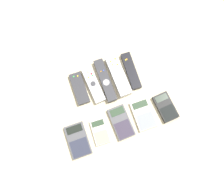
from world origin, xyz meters
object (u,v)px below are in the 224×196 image
Objects in this scene: remote_0 at (79,88)px; remote_1 at (93,84)px; calculator_2 at (121,122)px; remote_4 at (131,71)px; calculator_1 at (100,132)px; calculator_3 at (143,114)px; remote_2 at (106,80)px; remote_3 at (118,76)px; calculator_4 at (165,107)px; calculator_0 at (78,140)px.

remote_1 is (0.07, -0.00, 0.00)m from remote_0.
calculator_2 is at bearing -78.65° from remote_1.
remote_4 is 0.31m from calculator_1.
calculator_2 is 1.08× the size of calculator_3.
remote_0 is 0.24m from calculator_2.
remote_2 is at bearing 67.22° from calculator_1.
remote_3 is 0.27m from calculator_1.
calculator_3 is at bearing -55.70° from remote_1.
calculator_1 is (-0.10, -0.21, -0.01)m from remote_2.
remote_0 is at bearing 98.84° from calculator_1.
calculator_4 is (0.31, 0.00, 0.00)m from calculator_1.
remote_2 is 1.83× the size of calculator_1.
remote_3 reaches higher than calculator_0.
calculator_1 is (-0.04, -0.21, -0.00)m from remote_1.
calculator_1 is 0.21m from calculator_3.
calculator_2 and calculator_3 have the same top height.
remote_0 is 0.40m from calculator_4.
remote_0 is at bearing 118.03° from calculator_2.
calculator_4 is (0.21, -0.21, -0.00)m from remote_2.
remote_3 is at bearing -0.18° from remote_2.
remote_1 is 1.24× the size of calculator_2.
calculator_3 is at bearing -79.90° from remote_3.
remote_3 is 0.34m from calculator_0.
remote_4 is 1.34× the size of calculator_3.
remote_0 and calculator_4 have the same top height.
remote_2 is 0.21m from calculator_2.
remote_2 reaches higher than calculator_4.
calculator_4 is (0.10, -0.00, 0.00)m from calculator_3.
calculator_0 is 1.06× the size of calculator_3.
remote_2 is (0.12, -0.01, 0.00)m from remote_0.
calculator_2 is 0.21m from calculator_4.
calculator_3 is at bearing 4.19° from calculator_1.
remote_3 is 1.46× the size of calculator_3.
remote_2 is 0.06m from remote_3.
calculator_2 is at bearing -118.97° from remote_4.
remote_4 is at bearing -3.26° from remote_1.
calculator_2 is (-0.13, -0.21, -0.00)m from remote_4.
calculator_4 is at bearing -56.48° from remote_3.
calculator_3 is at bearing 173.92° from calculator_4.
remote_3 reaches higher than calculator_1.
remote_3 is at bearing 70.16° from calculator_2.
remote_0 is 1.14× the size of calculator_4.
remote_4 reaches higher than calculator_1.
remote_0 reaches higher than calculator_2.
calculator_4 reaches higher than calculator_0.
remote_4 is at bearing -0.06° from remote_0.
remote_4 is 0.21m from calculator_3.
calculator_0 is (-0.15, -0.21, -0.00)m from remote_1.
remote_3 reaches higher than remote_2.
calculator_4 reaches higher than calculator_1.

